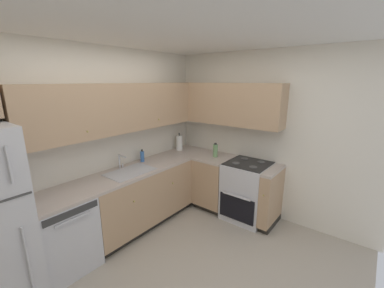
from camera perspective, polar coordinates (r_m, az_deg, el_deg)
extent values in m
cube|color=#A89E8E|center=(3.01, -0.42, -29.53)|extent=(3.67, 3.12, 0.02)
cube|color=silver|center=(3.48, -21.32, -0.13)|extent=(3.77, 0.05, 2.52)
cube|color=silver|center=(3.88, 16.93, 1.68)|extent=(0.05, 3.22, 2.52)
cube|color=white|center=(2.21, -0.56, 26.58)|extent=(3.77, 3.22, 0.05)
cylinder|color=silver|center=(2.71, -33.88, -21.59)|extent=(0.02, 0.02, 0.65)
cylinder|color=silver|center=(2.35, -36.85, -3.90)|extent=(0.02, 0.02, 0.31)
cube|color=silver|center=(3.24, -27.91, -18.05)|extent=(0.60, 0.60, 0.85)
cube|color=#333333|center=(2.82, -26.19, -14.21)|extent=(0.55, 0.01, 0.07)
cube|color=silver|center=(2.84, -25.90, -15.56)|extent=(0.36, 0.02, 0.02)
cube|color=tan|center=(3.72, -11.89, -11.47)|extent=(1.63, 0.60, 0.76)
cube|color=black|center=(3.94, -11.85, -16.88)|extent=(1.63, 0.54, 0.09)
sphere|color=tan|center=(3.24, -13.33, -12.89)|extent=(0.02, 0.02, 0.02)
sphere|color=tan|center=(3.68, -4.49, -9.08)|extent=(0.02, 0.02, 0.02)
cube|color=#B7A89E|center=(3.56, -12.26, -5.75)|extent=(2.84, 0.60, 0.03)
cube|color=tan|center=(4.14, 5.29, -8.40)|extent=(0.60, 0.52, 0.76)
cube|color=black|center=(4.35, 5.38, -13.42)|extent=(0.54, 0.52, 0.09)
cube|color=tan|center=(3.76, 17.98, -11.59)|extent=(0.60, 0.15, 0.76)
cube|color=black|center=(3.99, 17.65, -16.91)|extent=(0.54, 0.15, 0.09)
sphere|color=tan|center=(3.44, 16.30, -11.43)|extent=(0.02, 0.02, 0.02)
cube|color=#B7A89E|center=(4.01, 5.42, -3.18)|extent=(0.60, 0.52, 0.03)
cube|color=#B7A89E|center=(3.61, 18.48, -5.93)|extent=(0.60, 0.15, 0.03)
cube|color=silver|center=(3.92, 12.68, -10.56)|extent=(0.64, 0.62, 0.88)
cube|color=black|center=(3.73, 10.29, -14.55)|extent=(0.02, 0.55, 0.37)
cube|color=silver|center=(3.62, 10.27, -11.85)|extent=(0.02, 0.43, 0.02)
cube|color=black|center=(3.75, 13.06, -4.37)|extent=(0.59, 0.60, 0.01)
cube|color=silver|center=(4.00, 15.00, -2.27)|extent=(0.03, 0.60, 0.15)
cylinder|color=#4C4C4C|center=(3.58, 14.07, -5.22)|extent=(0.11, 0.11, 0.01)
cylinder|color=#4C4C4C|center=(3.69, 10.21, -4.40)|extent=(0.11, 0.11, 0.01)
cylinder|color=#4C4C4C|center=(3.82, 15.83, -4.04)|extent=(0.11, 0.11, 0.01)
cylinder|color=#4C4C4C|center=(3.93, 12.16, -3.32)|extent=(0.11, 0.11, 0.01)
cube|color=tan|center=(3.38, -16.68, 8.01)|extent=(2.52, 0.32, 0.63)
sphere|color=tan|center=(2.98, -23.15, 2.68)|extent=(0.02, 0.02, 0.02)
sphere|color=tan|center=(3.63, -7.73, 5.67)|extent=(0.02, 0.02, 0.02)
cube|color=tan|center=(3.92, 7.62, 9.31)|extent=(0.32, 1.84, 0.63)
cube|color=#B7B7BC|center=(3.44, -14.18, -6.27)|extent=(0.63, 0.40, 0.01)
cube|color=gray|center=(3.45, -14.13, -7.03)|extent=(0.58, 0.36, 0.09)
cube|color=#99999E|center=(3.45, -14.14, -6.82)|extent=(0.02, 0.35, 0.06)
cylinder|color=silver|center=(3.58, -16.55, -3.93)|extent=(0.02, 0.02, 0.20)
cylinder|color=silver|center=(3.49, -15.94, -2.76)|extent=(0.02, 0.15, 0.02)
cylinder|color=silver|center=(3.63, -15.83, -4.81)|extent=(0.02, 0.02, 0.06)
cylinder|color=#3F72BF|center=(3.80, -11.51, -2.86)|extent=(0.06, 0.06, 0.16)
cylinder|color=#262626|center=(3.77, -11.59, -1.47)|extent=(0.03, 0.03, 0.03)
cylinder|color=white|center=(4.34, -2.97, 0.27)|extent=(0.11, 0.11, 0.26)
cylinder|color=#3F3F3F|center=(4.33, -2.97, 0.53)|extent=(0.02, 0.02, 0.32)
cylinder|color=#729E66|center=(3.97, 5.46, -1.54)|extent=(0.08, 0.08, 0.20)
cylinder|color=black|center=(3.94, 5.50, 0.05)|extent=(0.04, 0.04, 0.02)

